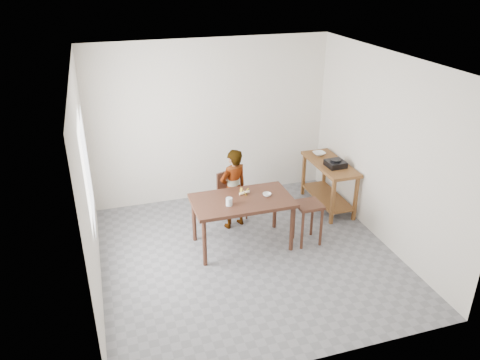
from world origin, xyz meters
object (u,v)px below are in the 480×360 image
object	(u,v)px
prep_counter	(328,185)
child	(233,189)
dining_chair	(233,196)
stool	(307,223)
dining_table	(242,222)

from	to	relation	value
prep_counter	child	bearing A→B (deg)	-175.37
dining_chair	stool	bearing A→B (deg)	-69.10
prep_counter	stool	distance (m)	1.20
prep_counter	child	size ratio (longest dim) A/B	0.94
dining_chair	stool	xyz separation A→B (m)	(0.83, -1.00, -0.06)
prep_counter	stool	xyz separation A→B (m)	(-0.79, -0.90, -0.08)
prep_counter	stool	world-z (taller)	prep_counter
prep_counter	dining_chair	bearing A→B (deg)	176.31
dining_table	prep_counter	size ratio (longest dim) A/B	1.17
dining_table	child	world-z (taller)	child
child	prep_counter	bearing A→B (deg)	165.58
dining_chair	prep_counter	bearing A→B (deg)	-22.48
dining_table	prep_counter	bearing A→B (deg)	22.15
dining_table	child	distance (m)	0.62
prep_counter	dining_chair	world-z (taller)	prep_counter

